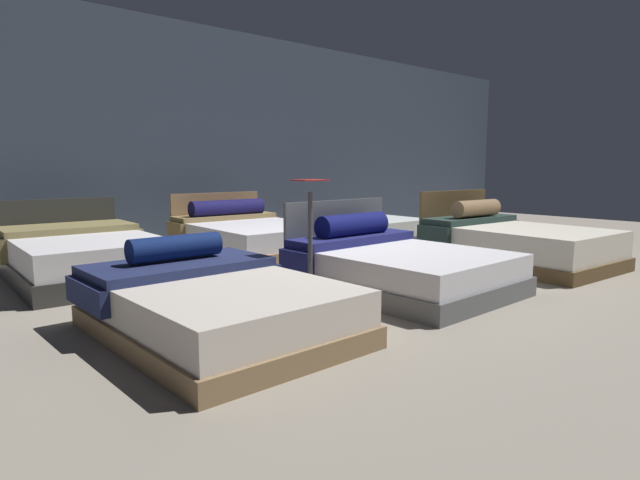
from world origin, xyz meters
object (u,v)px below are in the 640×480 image
(bed_2, at_px, (515,244))
(bed_5, at_px, (357,228))
(bed_4, at_px, (250,237))
(price_sign, at_px, (310,258))
(bed_0, at_px, (214,304))
(bed_3, at_px, (83,256))
(bed_1, at_px, (396,266))

(bed_2, relative_size, bed_5, 1.11)
(bed_2, xyz_separation_m, bed_5, (0.01, 2.80, -0.05))
(bed_4, xyz_separation_m, bed_5, (2.12, 0.04, -0.04))
(price_sign, bearing_deg, bed_2, -2.85)
(bed_0, bearing_deg, bed_4, 51.35)
(bed_2, bearing_deg, bed_0, -177.02)
(price_sign, bearing_deg, bed_3, 113.43)
(bed_0, height_order, bed_3, bed_3)
(bed_0, distance_m, bed_2, 4.26)
(bed_2, bearing_deg, bed_4, 130.76)
(price_sign, bearing_deg, bed_5, 39.17)
(bed_1, xyz_separation_m, bed_2, (2.16, -0.09, 0.03))
(bed_5, bearing_deg, bed_2, -88.00)
(bed_2, relative_size, bed_4, 0.99)
(bed_4, bearing_deg, bed_5, 3.28)
(bed_0, relative_size, bed_3, 0.90)
(bed_0, relative_size, bed_2, 0.91)
(bed_4, distance_m, bed_5, 2.12)
(bed_0, distance_m, bed_1, 2.10)
(bed_2, xyz_separation_m, bed_4, (-2.11, 2.76, -0.01))
(bed_1, distance_m, bed_5, 3.47)
(bed_1, bearing_deg, bed_2, -3.18)
(bed_3, height_order, price_sign, price_sign)
(bed_3, xyz_separation_m, bed_4, (2.23, 0.04, 0.00))
(bed_2, height_order, bed_5, bed_2)
(bed_2, distance_m, bed_5, 2.80)
(bed_0, distance_m, price_sign, 1.07)
(bed_4, height_order, price_sign, price_sign)
(price_sign, bearing_deg, bed_4, 66.72)
(bed_0, bearing_deg, price_sign, 6.69)
(bed_3, height_order, bed_5, bed_3)
(bed_3, height_order, bed_4, bed_4)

